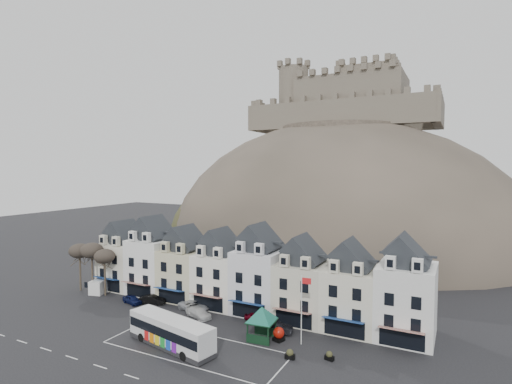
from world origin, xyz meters
The scene contains 21 objects.
ground centered at (0.00, 0.00, 0.00)m, with size 300.00×300.00×0.00m, color black.
coach_bay_markings centered at (2.00, 1.25, 0.00)m, with size 22.00×7.50×0.01m, color silver.
townhouse_terrace centered at (0.15, 15.97, 5.30)m, with size 54.40×9.35×11.80m.
castle_hill centered at (1.25, 68.95, 0.11)m, with size 100.00×76.00×68.00m.
castle centered at (0.51, 75.93, 40.19)m, with size 50.20×22.20×22.00m.
tree_left_far centered at (-29.00, 10.50, 6.90)m, with size 3.61×3.61×8.24m.
tree_left_mid centered at (-26.00, 10.50, 7.24)m, with size 3.78×3.78×8.64m.
tree_left_near centered at (-23.00, 10.50, 6.55)m, with size 3.43×3.43×7.84m.
bus centered at (-0.75, 0.22, 1.95)m, with size 12.81×5.37×3.52m.
bus_shelter centered at (7.99, 6.94, 3.26)m, with size 6.58×6.58×4.19m.
red_buoy centered at (10.00, 7.59, 0.88)m, with size 1.44×1.44×1.72m.
flagpole centered at (12.90, 7.99, 4.84)m, with size 1.23×0.15×8.48m.
white_van centered at (-25.15, 11.82, 1.14)m, with size 3.42×5.36×2.27m.
planter_west centered at (17.00, 5.64, 0.49)m, with size 1.12×0.74×1.02m.
planter_east centered at (13.00, 3.90, 0.53)m, with size 1.17×0.78×1.11m.
car_navy centered at (-16.00, 9.50, 0.65)m, with size 1.54×3.84×1.31m, color #0C133D.
car_black centered at (-13.08, 10.83, 0.68)m, with size 1.45×4.15×1.37m, color black.
car_silver centered at (-5.61, 11.44, 0.69)m, with size 2.30×4.91×1.39m, color #B7BABF.
car_white centered at (-3.38, 9.50, 0.68)m, with size 1.90×4.67×1.36m, color silver.
car_maroon centered at (4.80, 12.00, 0.61)m, with size 1.44×3.59×1.22m, color #580513.
car_charcoal centered at (8.49, 9.50, 0.79)m, with size 1.67×4.79×1.58m, color black.
Camera 1 is at (29.36, -36.39, 21.34)m, focal length 28.00 mm.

